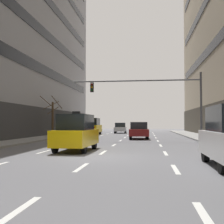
# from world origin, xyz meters

# --- Properties ---
(ground_plane) EXTENTS (120.00, 120.00, 0.00)m
(ground_plane) POSITION_xyz_m (0.00, 0.00, 0.00)
(ground_plane) COLOR slate
(lane_stripe_l1_s4) EXTENTS (0.16, 2.00, 0.01)m
(lane_stripe_l1_s4) POSITION_xyz_m (-3.21, 2.00, 0.00)
(lane_stripe_l1_s4) COLOR silver
(lane_stripe_l1_s4) RESTS_ON ground
(lane_stripe_l1_s5) EXTENTS (0.16, 2.00, 0.01)m
(lane_stripe_l1_s5) POSITION_xyz_m (-3.21, 7.00, 0.00)
(lane_stripe_l1_s5) COLOR silver
(lane_stripe_l1_s5) RESTS_ON ground
(lane_stripe_l1_s6) EXTENTS (0.16, 2.00, 0.01)m
(lane_stripe_l1_s6) POSITION_xyz_m (-3.21, 12.00, 0.00)
(lane_stripe_l1_s6) COLOR silver
(lane_stripe_l1_s6) RESTS_ON ground
(lane_stripe_l1_s7) EXTENTS (0.16, 2.00, 0.01)m
(lane_stripe_l1_s7) POSITION_xyz_m (-3.21, 17.00, 0.00)
(lane_stripe_l1_s7) COLOR silver
(lane_stripe_l1_s7) RESTS_ON ground
(lane_stripe_l1_s8) EXTENTS (0.16, 2.00, 0.01)m
(lane_stripe_l1_s8) POSITION_xyz_m (-3.21, 22.00, 0.00)
(lane_stripe_l1_s8) COLOR silver
(lane_stripe_l1_s8) RESTS_ON ground
(lane_stripe_l1_s9) EXTENTS (0.16, 2.00, 0.01)m
(lane_stripe_l1_s9) POSITION_xyz_m (-3.21, 27.00, 0.00)
(lane_stripe_l1_s9) COLOR silver
(lane_stripe_l1_s9) RESTS_ON ground
(lane_stripe_l1_s10) EXTENTS (0.16, 2.00, 0.01)m
(lane_stripe_l1_s10) POSITION_xyz_m (-3.21, 32.00, 0.00)
(lane_stripe_l1_s10) COLOR silver
(lane_stripe_l1_s10) RESTS_ON ground
(lane_stripe_l2_s2) EXTENTS (0.16, 2.00, 0.01)m
(lane_stripe_l2_s2) POSITION_xyz_m (0.00, -8.00, 0.00)
(lane_stripe_l2_s2) COLOR silver
(lane_stripe_l2_s2) RESTS_ON ground
(lane_stripe_l2_s3) EXTENTS (0.16, 2.00, 0.01)m
(lane_stripe_l2_s3) POSITION_xyz_m (0.00, -3.00, 0.00)
(lane_stripe_l2_s3) COLOR silver
(lane_stripe_l2_s3) RESTS_ON ground
(lane_stripe_l2_s4) EXTENTS (0.16, 2.00, 0.01)m
(lane_stripe_l2_s4) POSITION_xyz_m (0.00, 2.00, 0.00)
(lane_stripe_l2_s4) COLOR silver
(lane_stripe_l2_s4) RESTS_ON ground
(lane_stripe_l2_s5) EXTENTS (0.16, 2.00, 0.01)m
(lane_stripe_l2_s5) POSITION_xyz_m (0.00, 7.00, 0.00)
(lane_stripe_l2_s5) COLOR silver
(lane_stripe_l2_s5) RESTS_ON ground
(lane_stripe_l2_s6) EXTENTS (0.16, 2.00, 0.01)m
(lane_stripe_l2_s6) POSITION_xyz_m (0.00, 12.00, 0.00)
(lane_stripe_l2_s6) COLOR silver
(lane_stripe_l2_s6) RESTS_ON ground
(lane_stripe_l2_s7) EXTENTS (0.16, 2.00, 0.01)m
(lane_stripe_l2_s7) POSITION_xyz_m (0.00, 17.00, 0.00)
(lane_stripe_l2_s7) COLOR silver
(lane_stripe_l2_s7) RESTS_ON ground
(lane_stripe_l2_s8) EXTENTS (0.16, 2.00, 0.01)m
(lane_stripe_l2_s8) POSITION_xyz_m (0.00, 22.00, 0.00)
(lane_stripe_l2_s8) COLOR silver
(lane_stripe_l2_s8) RESTS_ON ground
(lane_stripe_l2_s9) EXTENTS (0.16, 2.00, 0.01)m
(lane_stripe_l2_s9) POSITION_xyz_m (0.00, 27.00, 0.00)
(lane_stripe_l2_s9) COLOR silver
(lane_stripe_l2_s9) RESTS_ON ground
(lane_stripe_l2_s10) EXTENTS (0.16, 2.00, 0.01)m
(lane_stripe_l2_s10) POSITION_xyz_m (0.00, 32.00, 0.00)
(lane_stripe_l2_s10) COLOR silver
(lane_stripe_l2_s10) RESTS_ON ground
(lane_stripe_l3_s2) EXTENTS (0.16, 2.00, 0.01)m
(lane_stripe_l3_s2) POSITION_xyz_m (3.21, -8.00, 0.00)
(lane_stripe_l3_s2) COLOR silver
(lane_stripe_l3_s2) RESTS_ON ground
(lane_stripe_l3_s3) EXTENTS (0.16, 2.00, 0.01)m
(lane_stripe_l3_s3) POSITION_xyz_m (3.21, -3.00, 0.00)
(lane_stripe_l3_s3) COLOR silver
(lane_stripe_l3_s3) RESTS_ON ground
(lane_stripe_l3_s4) EXTENTS (0.16, 2.00, 0.01)m
(lane_stripe_l3_s4) POSITION_xyz_m (3.21, 2.00, 0.00)
(lane_stripe_l3_s4) COLOR silver
(lane_stripe_l3_s4) RESTS_ON ground
(lane_stripe_l3_s5) EXTENTS (0.16, 2.00, 0.01)m
(lane_stripe_l3_s5) POSITION_xyz_m (3.21, 7.00, 0.00)
(lane_stripe_l3_s5) COLOR silver
(lane_stripe_l3_s5) RESTS_ON ground
(lane_stripe_l3_s6) EXTENTS (0.16, 2.00, 0.01)m
(lane_stripe_l3_s6) POSITION_xyz_m (3.21, 12.00, 0.00)
(lane_stripe_l3_s6) COLOR silver
(lane_stripe_l3_s6) RESTS_ON ground
(lane_stripe_l3_s7) EXTENTS (0.16, 2.00, 0.01)m
(lane_stripe_l3_s7) POSITION_xyz_m (3.21, 17.00, 0.00)
(lane_stripe_l3_s7) COLOR silver
(lane_stripe_l3_s7) RESTS_ON ground
(lane_stripe_l3_s8) EXTENTS (0.16, 2.00, 0.01)m
(lane_stripe_l3_s8) POSITION_xyz_m (3.21, 22.00, 0.00)
(lane_stripe_l3_s8) COLOR silver
(lane_stripe_l3_s8) RESTS_ON ground
(lane_stripe_l3_s9) EXTENTS (0.16, 2.00, 0.01)m
(lane_stripe_l3_s9) POSITION_xyz_m (3.21, 27.00, 0.00)
(lane_stripe_l3_s9) COLOR silver
(lane_stripe_l3_s9) RESTS_ON ground
(lane_stripe_l3_s10) EXTENTS (0.16, 2.00, 0.01)m
(lane_stripe_l3_s10) POSITION_xyz_m (3.21, 32.00, 0.00)
(lane_stripe_l3_s10) COLOR silver
(lane_stripe_l3_s10) RESTS_ON ground
(car_driving_0) EXTENTS (1.90, 4.21, 1.55)m
(car_driving_0) POSITION_xyz_m (-1.63, 29.78, 0.76)
(car_driving_0) COLOR black
(car_driving_0) RESTS_ON ground
(taxi_driving_1) EXTENTS (1.87, 4.46, 2.34)m
(taxi_driving_1) POSITION_xyz_m (-4.75, 23.74, 1.07)
(taxi_driving_1) COLOR black
(taxi_driving_1) RESTS_ON ground
(car_driving_2) EXTENTS (1.94, 4.37, 1.62)m
(car_driving_2) POSITION_xyz_m (1.52, 14.77, 0.80)
(car_driving_2) COLOR black
(car_driving_2) RESTS_ON ground
(taxi_driving_3) EXTENTS (2.00, 4.47, 1.83)m
(taxi_driving_3) POSITION_xyz_m (-4.93, 15.49, 0.82)
(taxi_driving_3) COLOR black
(taxi_driving_3) RESTS_ON ground
(taxi_driving_4) EXTENTS (1.84, 4.20, 2.19)m
(taxi_driving_4) POSITION_xyz_m (-1.61, 2.66, 1.01)
(taxi_driving_4) COLOR black
(taxi_driving_4) RESTS_ON ground
(traffic_signal_0) EXTENTS (11.06, 0.35, 5.69)m
(traffic_signal_0) POSITION_xyz_m (3.13, 11.81, 4.12)
(traffic_signal_0) COLOR #4C4C51
(traffic_signal_0) RESTS_ON sidewalk_right
(street_tree_0) EXTENTS (2.30, 2.55, 4.24)m
(street_tree_0) POSITION_xyz_m (-7.55, 16.10, 2.23)
(street_tree_0) COLOR #4C3823
(street_tree_0) RESTS_ON sidewalk_left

